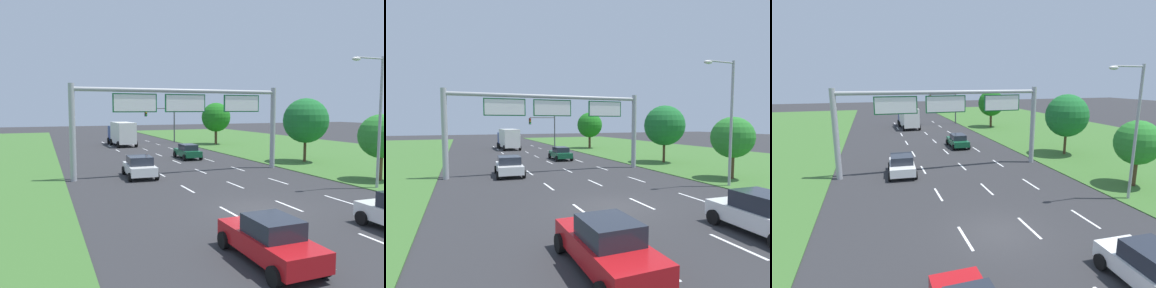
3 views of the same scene
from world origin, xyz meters
The scene contains 16 objects.
ground_plane centered at (0.00, 0.00, 0.00)m, with size 200.00×200.00×0.00m, color #2D2D30.
grass_verge_right centered at (21.00, 10.00, 0.03)m, with size 24.00×120.00×0.06m, color #3D6B2D.
lane_dashes_inner_left centered at (-1.75, 12.00, 0.00)m, with size 0.14×62.40×0.01m.
lane_dashes_inner_right centered at (1.75, 12.00, 0.00)m, with size 0.14×62.40×0.01m.
lane_dashes_slip centered at (5.25, 12.00, 0.00)m, with size 0.14×62.40×0.01m.
car_near_red centered at (-3.61, 11.29, 0.82)m, with size 2.43×4.33×1.62m.
car_lead_silver centered at (3.63, 19.83, 0.77)m, with size 2.09×4.23×1.52m.
car_mid_lane centered at (-3.37, -5.88, 0.78)m, with size 2.01×4.38×1.60m.
car_far_ahead centered at (3.64, -5.47, 0.82)m, with size 2.25×4.06×1.66m.
box_truck centered at (0.01, 36.27, 1.78)m, with size 2.88×8.08×3.31m.
sign_gantry centered at (0.15, 11.46, 4.97)m, with size 17.24×0.44×7.00m.
traffic_light_mast centered at (6.67, 38.34, 3.87)m, with size 4.76×0.49×5.60m.
street_lamp centered at (9.46, 1.55, 5.08)m, with size 2.61×0.32×8.50m.
roadside_tree_near centered at (12.12, 3.40, 3.22)m, with size 3.15×3.15×4.82m.
roadside_tree_mid centered at (13.26, 13.11, 4.05)m, with size 4.32×4.32×6.22m.
roadside_tree_far centered at (13.08, 32.80, 3.95)m, with size 4.19×4.19×6.06m.
Camera 2 is at (-7.28, -13.55, 4.38)m, focal length 28.00 mm.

